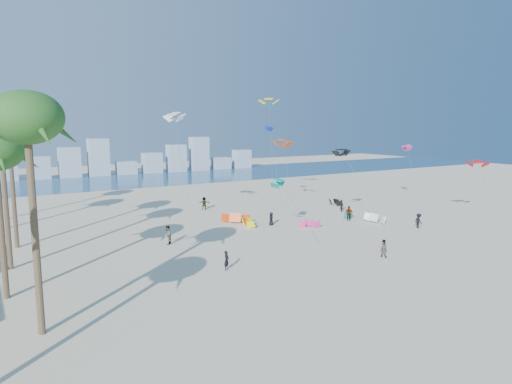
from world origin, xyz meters
TOP-DOWN VIEW (x-y plane):
  - ground at (0.00, 0.00)m, footprint 220.00×220.00m
  - ocean at (0.00, 72.00)m, footprint 220.00×220.00m
  - kitesurfer_near at (-5.39, 6.72)m, footprint 0.68×0.64m
  - kitesurfer_mid at (8.08, 2.76)m, footprint 0.86×0.94m
  - kitesurfers_far at (8.15, 19.44)m, footprint 27.61×24.16m
  - grounded_kites at (11.18, 18.66)m, footprint 20.80×14.68m
  - flying_kites at (12.81, 22.06)m, footprint 35.98×29.66m
  - distant_skyline at (-1.19, 82.00)m, footprint 85.00×3.00m

SIDE VIEW (x-z plane):
  - ground at x=0.00m, z-range 0.00..0.00m
  - ocean at x=0.00m, z-range 0.01..0.01m
  - grounded_kites at x=11.18m, z-range -0.08..1.02m
  - kitesurfer_near at x=-5.39m, z-range 0.00..1.56m
  - kitesurfer_mid at x=8.08m, z-range 0.00..1.58m
  - kitesurfers_far at x=8.15m, z-range -0.06..1.79m
  - distant_skyline at x=-1.19m, z-range -1.11..7.29m
  - flying_kites at x=12.81m, z-range 2.16..17.99m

